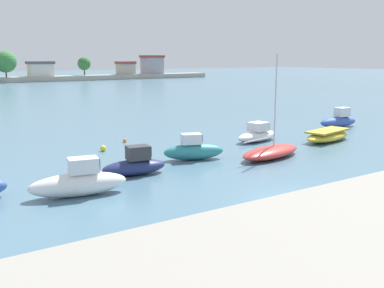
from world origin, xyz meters
The scene contains 10 objects.
ground_plane centered at (0.00, 0.00, 0.00)m, with size 400.00×400.00×0.00m, color slate.
moored_boat_1 centered at (-7.77, 6.07, 0.66)m, with size 4.69×2.13×1.80m.
moored_boat_2 centered at (-3.92, 8.05, 0.56)m, with size 3.74×1.86×1.61m.
moored_boat_3 centered at (0.78, 9.31, 0.62)m, with size 4.03×2.42×1.67m.
moored_boat_4 centered at (5.27, 7.05, 0.40)m, with size 5.59×3.04×6.60m.
moored_boat_5 centered at (8.34, 11.80, 0.54)m, with size 4.33×2.24×1.47m.
moored_boat_6 centered at (12.94, 8.88, 0.42)m, with size 5.46×2.95×0.88m.
moored_boat_7 centered at (19.35, 12.96, 0.61)m, with size 4.30×1.85×1.80m.
mooring_buoy_0 centered at (-0.39, 17.04, 0.14)m, with size 0.29×0.29×0.29m, color orange.
mooring_buoy_1 centered at (-3.03, 14.85, 0.21)m, with size 0.42×0.42×0.42m, color yellow.
Camera 1 is at (-14.29, -13.42, 6.38)m, focal length 41.37 mm.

